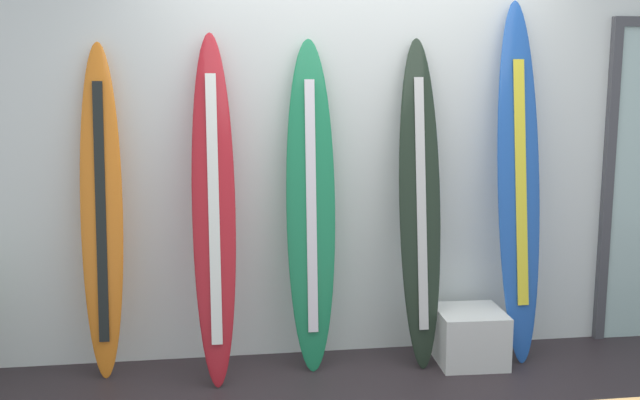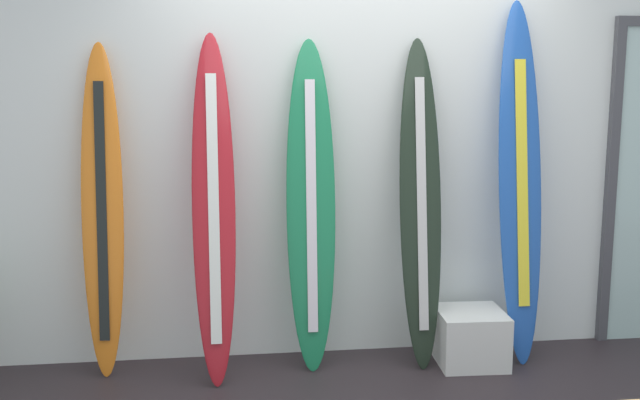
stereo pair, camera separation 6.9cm
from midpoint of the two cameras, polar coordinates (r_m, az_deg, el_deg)
name	(u,v)px [view 1 (the left image)]	position (r m, az deg, el deg)	size (l,w,h in m)	color
wall_back	(354,127)	(4.58, 2.21, 5.62)	(7.20, 0.20, 2.80)	white
surfboard_sunset	(102,215)	(4.36, -16.92, -1.11)	(0.25, 0.27, 1.91)	orange
surfboard_crimson	(214,210)	(4.18, -8.66, -0.80)	(0.25, 0.48, 1.96)	red
surfboard_emerald	(311,206)	(4.30, -1.18, -0.47)	(0.30, 0.33, 1.93)	#1D8050
surfboard_charcoal	(420,206)	(4.40, 7.27, -0.44)	(0.26, 0.40, 1.94)	#1F2C20
surfboard_cobalt	(519,185)	(4.58, 14.66, 1.15)	(0.27, 0.39, 2.16)	#2256B3
display_block_left	(469,336)	(4.61, 11.03, -10.28)	(0.41, 0.41, 0.32)	silver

